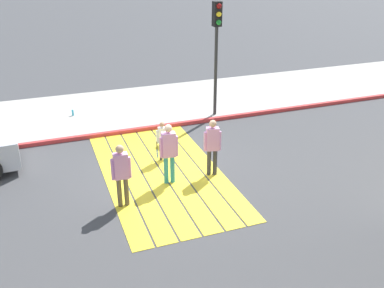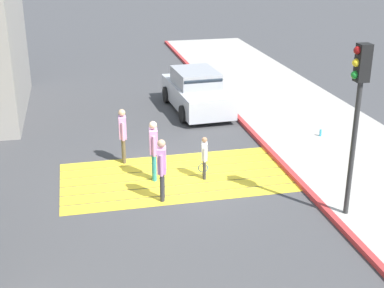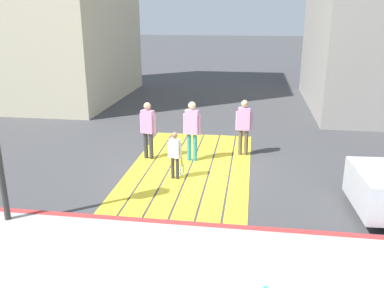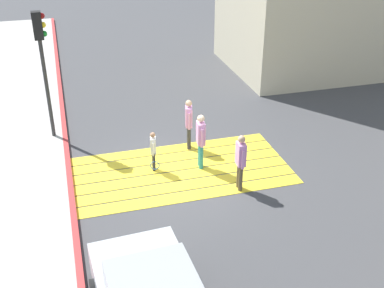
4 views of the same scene
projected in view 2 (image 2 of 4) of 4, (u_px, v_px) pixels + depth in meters
ground_plane at (175, 177)px, 15.31m from camera, size 120.00×120.00×0.00m
crosswalk_stripes at (175, 177)px, 15.31m from camera, size 6.40×3.25×0.01m
sidewalk_west at (356, 159)px, 16.43m from camera, size 4.80×40.00×0.12m
curb_painted at (283, 165)px, 15.95m from camera, size 0.16×40.00×0.13m
car_parked_near_curb at (196, 92)px, 20.90m from camera, size 2.17×4.39×1.57m
traffic_light_corner at (358, 97)px, 12.05m from camera, size 0.39×0.28×4.24m
water_bottle at (320, 133)px, 18.06m from camera, size 0.07×0.07×0.22m
pedestrian_adult_lead at (162, 165)px, 13.65m from camera, size 0.29×0.48×1.68m
pedestrian_adult_trailing at (154, 146)px, 14.79m from camera, size 0.26×0.50×1.73m
pedestrian_adult_side at (123, 132)px, 15.96m from camera, size 0.23×0.49×1.68m
pedestrian_child_with_racket at (204, 156)px, 14.98m from camera, size 0.28×0.41×1.25m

